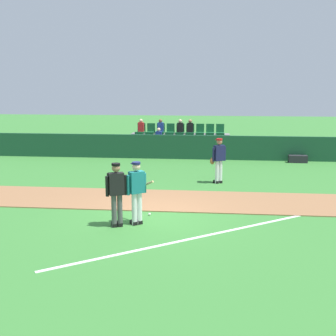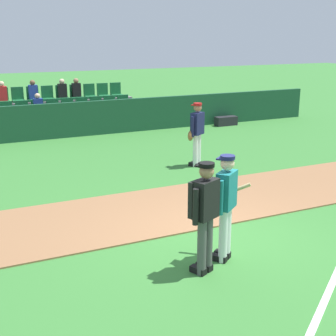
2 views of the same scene
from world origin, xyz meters
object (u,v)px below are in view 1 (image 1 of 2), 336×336
batter_teal_jersey (137,190)px  umpire_home_plate (116,191)px  baseball (150,214)px  equipment_bag (298,159)px  runner_navy_jersey (219,159)px

batter_teal_jersey → umpire_home_plate: (-0.51, -0.23, 0.03)m
baseball → batter_teal_jersey: bearing=-104.9°
baseball → equipment_bag: 11.02m
batter_teal_jersey → runner_navy_jersey: (2.31, 5.19, -0.01)m
umpire_home_plate → equipment_bag: umpire_home_plate is taller
batter_teal_jersey → runner_navy_jersey: 5.68m
baseball → equipment_bag: size_ratio=0.08×
batter_teal_jersey → baseball: size_ratio=23.78×
equipment_bag → umpire_home_plate: bearing=-123.5°
runner_navy_jersey → baseball: runner_navy_jersey is taller
runner_navy_jersey → equipment_bag: (3.98, 4.84, -0.78)m
baseball → runner_navy_jersey: bearing=64.5°
umpire_home_plate → runner_navy_jersey: (2.82, 5.42, -0.04)m
umpire_home_plate → equipment_bag: size_ratio=1.96×
batter_teal_jersey → baseball: (0.22, 0.84, -0.93)m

